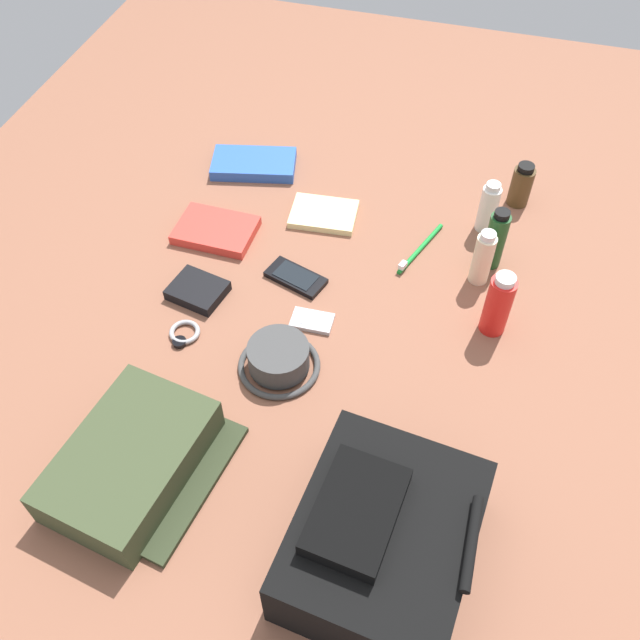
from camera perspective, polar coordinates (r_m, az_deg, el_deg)
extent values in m
cube|color=brown|center=(1.39, 0.00, -1.37)|extent=(2.64, 2.02, 0.02)
cube|color=black|center=(1.10, 5.22, -17.69)|extent=(0.34, 0.29, 0.13)
cube|color=black|center=(1.03, 3.01, -15.48)|extent=(0.18, 0.13, 0.03)
cylinder|color=black|center=(1.04, 12.43, -17.54)|extent=(0.14, 0.02, 0.02)
cube|color=#384228|center=(1.22, -15.38, -11.14)|extent=(0.32, 0.23, 0.08)
cube|color=#2C3520|center=(1.22, -10.54, -13.33)|extent=(0.28, 0.11, 0.01)
cylinder|color=#414141|center=(1.31, -3.45, -3.03)|extent=(0.12, 0.12, 0.05)
torus|color=#414141|center=(1.33, -3.39, -3.75)|extent=(0.16, 0.16, 0.01)
cylinder|color=#473319|center=(1.70, 16.26, 10.53)|extent=(0.05, 0.05, 0.09)
cylinder|color=black|center=(1.66, 16.67, 11.95)|extent=(0.04, 0.04, 0.01)
cylinder|color=white|center=(1.60, 13.71, 8.90)|extent=(0.04, 0.04, 0.11)
cylinder|color=silver|center=(1.56, 14.14, 10.64)|extent=(0.03, 0.03, 0.01)
cylinder|color=#19471E|center=(1.51, 14.27, 6.37)|extent=(0.04, 0.04, 0.13)
cylinder|color=black|center=(1.46, 14.82, 8.43)|extent=(0.03, 0.03, 0.01)
cylinder|color=beige|center=(1.48, 13.27, 4.90)|extent=(0.04, 0.04, 0.12)
cylinder|color=silver|center=(1.43, 13.74, 6.77)|extent=(0.03, 0.03, 0.01)
cylinder|color=red|center=(1.38, 14.47, 1.14)|extent=(0.05, 0.05, 0.13)
cylinder|color=silver|center=(1.33, 15.09, 3.24)|extent=(0.04, 0.04, 0.01)
cube|color=blue|center=(1.76, -5.49, 12.72)|extent=(0.16, 0.22, 0.03)
cube|color=white|center=(1.76, -5.48, 12.63)|extent=(0.15, 0.21, 0.02)
cube|color=red|center=(1.59, -8.60, 7.34)|extent=(0.13, 0.18, 0.02)
cube|color=white|center=(1.59, -8.59, 7.26)|extent=(0.12, 0.17, 0.02)
cube|color=black|center=(1.48, -2.02, 3.52)|extent=(0.10, 0.14, 0.01)
cube|color=black|center=(1.47, -2.02, 3.71)|extent=(0.07, 0.10, 0.00)
cube|color=#B7B7BC|center=(1.40, -0.66, -0.07)|extent=(0.06, 0.09, 0.01)
cylinder|color=silver|center=(1.40, -1.24, 0.20)|extent=(0.03, 0.03, 0.00)
torus|color=#99999E|center=(1.40, -11.12, -0.99)|extent=(0.06, 0.06, 0.01)
cylinder|color=black|center=(1.39, -11.53, -1.79)|extent=(0.03, 0.03, 0.01)
cylinder|color=#198C33|center=(1.55, 8.30, 5.87)|extent=(0.18, 0.07, 0.01)
cube|color=white|center=(1.50, 6.85, 4.51)|extent=(0.02, 0.02, 0.01)
cube|color=black|center=(1.46, -10.07, 2.42)|extent=(0.11, 0.13, 0.02)
cube|color=beige|center=(1.62, 0.30, 8.75)|extent=(0.12, 0.16, 0.02)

